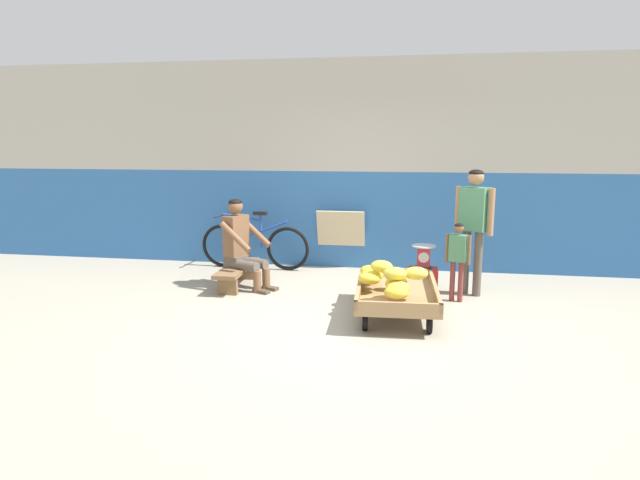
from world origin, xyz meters
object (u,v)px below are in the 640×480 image
Objects in this scene: vendor_seated at (242,244)px; sign_board at (341,239)px; banana_cart at (397,294)px; shopping_bag at (423,291)px; bicycle_near_left at (254,245)px; low_bench at (237,271)px; customer_child at (458,254)px; plastic_crate at (423,280)px; weighing_scale at (424,256)px; customer_adult at (474,218)px.

vendor_seated is 1.73m from sign_board.
banana_cart is 6.15× the size of shopping_bag.
sign_board is (1.25, 0.28, 0.08)m from bicycle_near_left.
sign_board is at bearing 47.28° from low_bench.
shopping_bag is at bearing -169.32° from customer_child.
bicycle_near_left reaches higher than plastic_crate.
vendor_seated reaches higher than banana_cart.
plastic_crate is at bearing 4.30° from vendor_seated.
banana_cart is at bearing -22.55° from low_bench.
plastic_crate is 1.67m from sign_board.
plastic_crate is 0.22× the size of bicycle_near_left.
banana_cart is at bearing -106.51° from weighing_scale.
weighing_scale is 2.59m from bicycle_near_left.
customer_child is at bearing -42.35° from weighing_scale.
banana_cart is at bearing -67.61° from sign_board.
shopping_bag is at bearing 63.04° from banana_cart.
customer_child is (2.67, -0.18, 0.01)m from vendor_seated.
customer_child is (2.75, -0.21, 0.38)m from low_bench.
bicycle_near_left is (-0.15, 1.04, -0.21)m from vendor_seated.
weighing_scale is 1.65m from sign_board.
banana_cart is at bearing -136.04° from customer_child.
banana_cart is 2.84m from bicycle_near_left.
sign_board is at bearing 12.47° from bicycle_near_left.
sign_board reaches higher than low_bench.
low_bench is 1.19× the size of customer_child.
customer_child is at bearing -3.76° from vendor_seated.
plastic_crate is at bearing 89.90° from shopping_bag.
shopping_bag is (-0.38, -0.07, -0.45)m from customer_child.
bicycle_near_left is 1.08× the size of customer_adult.
low_bench is 3.04m from customer_adult.
customer_adult is 1.65× the size of customer_child.
customer_child is (2.81, -1.22, 0.22)m from bicycle_near_left.
banana_cart reaches higher than plastic_crate.
vendor_seated reaches higher than sign_board.
plastic_crate is 2.59m from bicycle_near_left.
bicycle_near_left is 1.78× the size of customer_child.
plastic_crate is at bearing 177.68° from customer_adult.
banana_cart is 4.10× the size of plastic_crate.
shopping_bag is (2.43, -1.29, -0.23)m from bicycle_near_left.
banana_cart reaches higher than low_bench.
banana_cart is 2.24m from low_bench.
sign_board is at bearing 135.77° from weighing_scale.
plastic_crate is at bearing 73.51° from banana_cart.
banana_cart is at bearing -116.96° from shopping_bag.
low_bench is 2.78m from customer_child.
customer_adult is (3.01, -0.89, 0.60)m from bicycle_near_left.
vendor_seated is at bearing -177.03° from customer_adult.
vendor_seated is 2.67m from customer_child.
shopping_bag is (2.29, -0.25, -0.45)m from vendor_seated.
bicycle_near_left is at bearing 138.82° from banana_cart.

